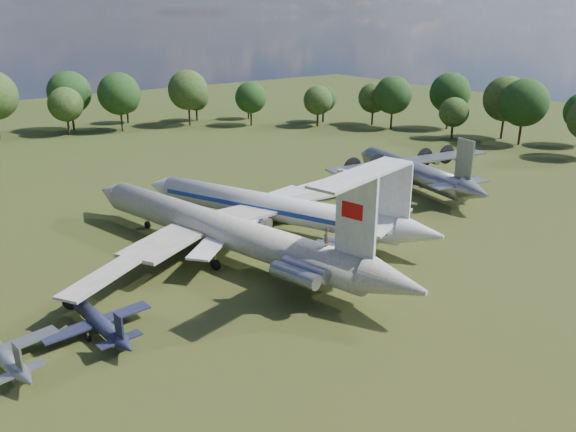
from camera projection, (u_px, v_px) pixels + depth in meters
ground at (211, 268)px, 62.82m from camera, size 300.00×300.00×0.00m
il62_airliner at (222, 235)px, 64.95m from camera, size 53.18×62.24×5.28m
tu104_jet at (273, 212)px, 73.36m from camera, size 51.70×57.78×4.75m
an12_transport at (412, 175)px, 90.86m from camera, size 35.01×37.91×4.40m
small_prop_west at (100, 325)px, 49.44m from camera, size 10.75×13.96×1.94m
small_prop_northwest at (0, 356)px, 45.07m from camera, size 11.82×14.69×1.94m
person_on_il62 at (326, 237)px, 54.85m from camera, size 0.84×0.71×1.96m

